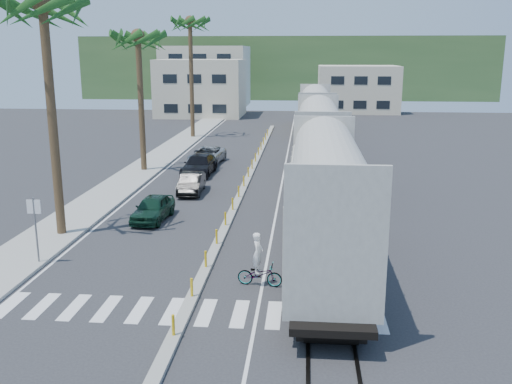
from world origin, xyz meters
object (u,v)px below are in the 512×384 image
car_lead (153,208)px  car_second (192,183)px  cyclist (259,269)px  street_sign (35,221)px

car_lead → car_second: size_ratio=1.00×
car_second → cyclist: cyclist is taller
car_second → car_lead: bearing=-100.8°
street_sign → car_second: size_ratio=0.74×
car_lead → cyclist: 10.71m
street_sign → car_lead: 7.85m
street_sign → car_lead: street_sign is taller
street_sign → car_second: bearing=73.1°
car_second → cyclist: 15.82m
street_sign → car_second: (4.05, 13.35, -1.31)m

